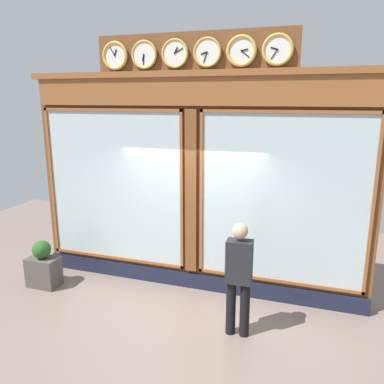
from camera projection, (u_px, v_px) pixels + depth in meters
The scene contains 4 objects.
shop_facade at pixel (194, 182), 6.63m from camera, with size 6.02×0.42×4.34m.
pedestrian at pixel (239, 275), 5.36m from camera, with size 0.37×0.24×1.69m.
planter_box at pixel (44, 272), 6.96m from camera, with size 0.56×0.36×0.54m, color #4C4742.
planter_shrub at pixel (42, 249), 6.86m from camera, with size 0.33×0.33×0.33m, color #285623.
Camera 1 is at (-2.00, 6.04, 3.33)m, focal length 35.94 mm.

